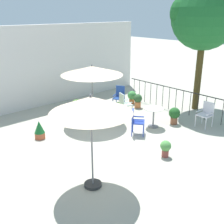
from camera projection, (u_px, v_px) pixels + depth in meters
The scene contains 18 objects.
ground_plane at pixel (111, 138), 9.71m from camera, with size 60.00×60.00×0.00m, color #ABA696.
villa_facade at pixel (39, 67), 12.50m from camera, with size 11.39×0.30×3.59m, color silver.
terrace_railing at pixel (180, 97), 11.94m from camera, with size 0.03×5.71×1.01m.
shade_tree at pixel (205, 16), 11.33m from camera, with size 2.85×2.72×5.29m.
patio_umbrella_0 at pixel (91, 106), 6.31m from camera, with size 1.93×1.93×2.41m.
patio_umbrella_1 at pixel (92, 71), 10.52m from camera, with size 2.35×2.35×2.26m.
cafe_table_0 at pixel (154, 114), 10.45m from camera, with size 0.73×0.73×0.75m.
patio_chair_0 at pixel (119, 96), 12.62m from camera, with size 0.63×0.60×0.97m.
patio_chair_1 at pixel (124, 102), 11.72m from camera, with size 0.56×0.58×0.93m.
patio_chair_2 at pixel (136, 120), 9.81m from camera, with size 0.63×0.62×0.90m.
patio_chair_3 at pixel (206, 113), 10.50m from camera, with size 0.50×0.48×0.94m.
potted_plant_0 at pixel (166, 147), 8.35m from camera, with size 0.33×0.33×0.52m.
potted_plant_1 at pixel (77, 107), 11.52m from camera, with size 0.51×0.51×0.75m.
potted_plant_2 at pixel (39, 130), 9.55m from camera, with size 0.35×0.35×0.64m.
potted_plant_3 at pixel (132, 96), 13.19m from camera, with size 0.41×0.41×0.61m.
potted_plant_4 at pixel (117, 110), 11.23m from camera, with size 0.49×0.49×0.72m.
potted_plant_5 at pixel (174, 114), 10.77m from camera, with size 0.43×0.43×0.66m.
potted_plant_6 at pixel (138, 100), 12.63m from camera, with size 0.38×0.38×0.63m.
Camera 1 is at (-5.89, -6.58, 4.14)m, focal length 44.93 mm.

